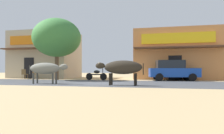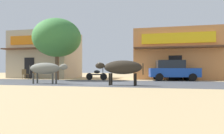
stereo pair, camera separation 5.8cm
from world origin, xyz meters
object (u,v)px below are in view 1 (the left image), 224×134
(parked_hatchback_car, at_px, (172,70))
(cow_far_dark, at_px, (122,68))
(roadside_tree, at_px, (57,38))
(cafe_chair_near_tree, at_px, (35,73))
(cow_near_brown, at_px, (46,69))
(parked_motorcycle, at_px, (97,75))
(cafe_chair_by_doorway, at_px, (24,74))

(parked_hatchback_car, bearing_deg, cow_far_dark, -115.73)
(roadside_tree, height_order, cafe_chair_near_tree, roadside_tree)
(cow_near_brown, distance_m, cafe_chair_near_tree, 8.07)
(cow_near_brown, bearing_deg, parked_motorcycle, 72.16)
(parked_hatchback_car, relative_size, cafe_chair_near_tree, 4.44)
(cow_near_brown, bearing_deg, cafe_chair_near_tree, 128.15)
(cafe_chair_near_tree, bearing_deg, parked_hatchback_car, -2.20)
(parked_hatchback_car, bearing_deg, cow_near_brown, -143.51)
(roadside_tree, height_order, parked_hatchback_car, roadside_tree)
(cow_near_brown, relative_size, cow_far_dark, 0.95)
(cafe_chair_near_tree, height_order, cafe_chair_by_doorway, same)
(cafe_chair_near_tree, xyz_separation_m, cafe_chair_by_doorway, (-0.52, -0.83, 0.00))
(cow_far_dark, relative_size, cafe_chair_by_doorway, 3.03)
(parked_hatchback_car, distance_m, parked_motorcycle, 6.26)
(parked_motorcycle, height_order, cow_far_dark, cow_far_dark)
(parked_motorcycle, relative_size, cafe_chair_by_doorway, 2.09)
(parked_hatchback_car, relative_size, cow_far_dark, 1.47)
(parked_motorcycle, relative_size, cow_far_dark, 0.69)
(roadside_tree, bearing_deg, cafe_chair_by_doorway, 171.19)
(parked_hatchback_car, distance_m, cafe_chair_near_tree, 12.89)
(parked_motorcycle, bearing_deg, cafe_chair_by_doorway, 177.77)
(cafe_chair_near_tree, relative_size, cafe_chair_by_doorway, 1.00)
(roadside_tree, relative_size, parked_hatchback_car, 1.31)
(parked_motorcycle, distance_m, cow_near_brown, 5.51)
(parked_hatchback_car, xyz_separation_m, cafe_chair_near_tree, (-12.87, 0.49, -0.33))
(roadside_tree, xyz_separation_m, cow_far_dark, (6.82, -5.22, -2.66))
(roadside_tree, bearing_deg, cafe_chair_near_tree, 155.85)
(cow_far_dark, height_order, cafe_chair_by_doorway, cow_far_dark)
(cafe_chair_near_tree, bearing_deg, cafe_chair_by_doorway, -122.10)
(roadside_tree, bearing_deg, parked_hatchback_car, 5.25)
(parked_hatchback_car, distance_m, cafe_chair_by_doorway, 13.40)
(roadside_tree, bearing_deg, cow_far_dark, -37.40)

